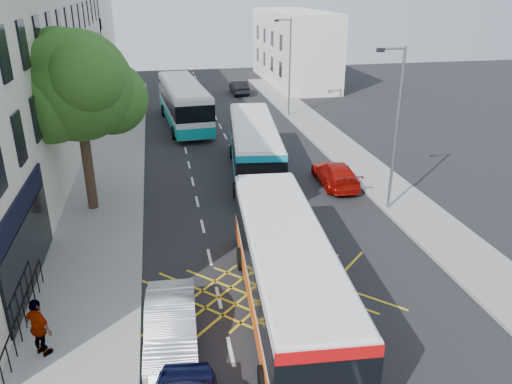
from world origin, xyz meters
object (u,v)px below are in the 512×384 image
lamp_near (395,123)px  distant_car_grey (179,87)px  street_tree (77,87)px  red_hatchback (335,174)px  distant_car_dark (239,87)px  bus_near (286,271)px  pedestrian_far (39,328)px  lamp_far (289,63)px  bus_mid (254,148)px  bus_far (184,103)px  parked_car_silver (171,326)px

lamp_near → distant_car_grey: (-8.68, 32.48, -4.00)m
street_tree → distant_car_grey: (6.03, 29.52, -5.68)m
red_hatchback → distant_car_dark: size_ratio=1.08×
street_tree → bus_near: 13.55m
lamp_near → pedestrian_far: bearing=-151.7°
bus_near → distant_car_grey: (-1.49, 39.80, -1.05)m
distant_car_dark → lamp_far: bearing=102.4°
bus_mid → bus_far: bus_far is taller
parked_car_silver → lamp_far: bearing=70.8°
bus_near → distant_car_grey: bearing=96.5°
bus_far → red_hatchback: bearing=-67.8°
distant_car_grey → distant_car_dark: distant_car_dark is taller
street_tree → distant_car_dark: street_tree is taller
lamp_near → lamp_far: (0.00, 20.00, 0.00)m
lamp_near → bus_near: (-7.19, -7.31, -2.95)m
bus_mid → distant_car_dark: bus_mid is taller
distant_car_dark → pedestrian_far: bearing=70.9°
distant_car_grey → pedestrian_far: (-6.43, -40.62, 0.51)m
distant_car_dark → pedestrian_far: (-12.58, -38.71, 0.42)m
lamp_far → distant_car_dark: (-2.53, 10.57, -3.91)m
bus_mid → distant_car_grey: bus_mid is taller
bus_far → pedestrian_far: (-6.12, -27.27, -0.68)m
street_tree → parked_car_silver: street_tree is taller
street_tree → lamp_near: 15.10m
lamp_near → distant_car_grey: size_ratio=1.81×
distant_car_dark → pedestrian_far: pedestrian_far is taller
lamp_far → distant_car_dark: size_ratio=1.87×
distant_car_dark → bus_far: bearing=59.5°
street_tree → red_hatchback: bearing=4.0°
distant_car_dark → street_tree: bearing=65.1°
bus_mid → red_hatchback: bearing=-25.9°
lamp_near → bus_far: 21.33m
lamp_far → distant_car_dark: bearing=103.4°
red_hatchback → distant_car_dark: 26.70m
lamp_far → distant_car_grey: lamp_far is taller
parked_car_silver → pedestrian_far: (-3.92, 0.20, 0.38)m
bus_far → distant_car_grey: (0.31, 13.35, -1.20)m
bus_mid → parked_car_silver: bus_mid is taller
street_tree → red_hatchback: 14.51m
lamp_near → distant_car_dark: (-2.53, 30.57, -3.91)m
bus_near → bus_mid: size_ratio=1.00×
bus_near → bus_mid: 14.04m
lamp_far → parked_car_silver: lamp_far is taller
bus_mid → lamp_near: bearing=-42.9°
bus_far → distant_car_grey: bearing=84.3°
bus_near → distant_car_grey: 39.84m
street_tree → bus_mid: 10.87m
street_tree → distant_car_dark: size_ratio=2.05×
lamp_near → bus_mid: (-5.59, 6.63, -2.96)m
bus_mid → distant_car_dark: size_ratio=2.66×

